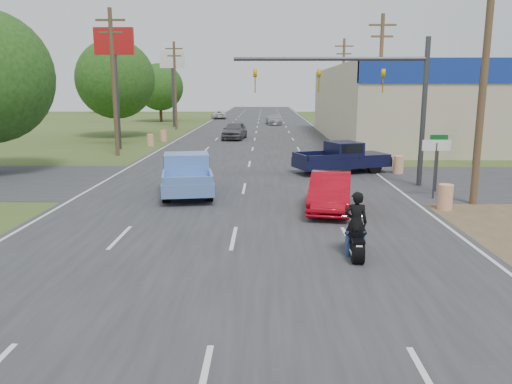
{
  "coord_description": "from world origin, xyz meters",
  "views": [
    {
      "loc": [
        0.98,
        -7.06,
        4.6
      ],
      "look_at": [
        0.69,
        8.97,
        1.3
      ],
      "focal_mm": 35.0,
      "sensor_mm": 36.0,
      "label": 1
    }
  ],
  "objects_px": {
    "distant_car_silver": "(274,119)",
    "motorcycle": "(355,242)",
    "rider": "(356,226)",
    "navy_pickup": "(344,157)",
    "red_convertible": "(330,192)",
    "blue_pickup": "(187,173)",
    "distant_car_grey": "(235,131)",
    "distant_car_white": "(219,115)"
  },
  "relations": [
    {
      "from": "red_convertible",
      "to": "motorcycle",
      "type": "height_order",
      "value": "red_convertible"
    },
    {
      "from": "distant_car_white",
      "to": "rider",
      "type": "bearing_deg",
      "value": 89.08
    },
    {
      "from": "motorcycle",
      "to": "blue_pickup",
      "type": "distance_m",
      "value": 10.56
    },
    {
      "from": "rider",
      "to": "distant_car_silver",
      "type": "height_order",
      "value": "rider"
    },
    {
      "from": "red_convertible",
      "to": "blue_pickup",
      "type": "xyz_separation_m",
      "value": [
        -6.03,
        3.13,
        0.2
      ]
    },
    {
      "from": "rider",
      "to": "navy_pickup",
      "type": "bearing_deg",
      "value": -95.21
    },
    {
      "from": "blue_pickup",
      "to": "distant_car_grey",
      "type": "bearing_deg",
      "value": 78.92
    },
    {
      "from": "red_convertible",
      "to": "rider",
      "type": "height_order",
      "value": "rider"
    },
    {
      "from": "navy_pickup",
      "to": "motorcycle",
      "type": "bearing_deg",
      "value": -28.22
    },
    {
      "from": "navy_pickup",
      "to": "rider",
      "type": "bearing_deg",
      "value": -28.24
    },
    {
      "from": "distant_car_silver",
      "to": "distant_car_white",
      "type": "bearing_deg",
      "value": 118.19
    },
    {
      "from": "navy_pickup",
      "to": "distant_car_white",
      "type": "xyz_separation_m",
      "value": [
        -11.9,
        52.92,
        -0.23
      ]
    },
    {
      "from": "navy_pickup",
      "to": "distant_car_grey",
      "type": "height_order",
      "value": "navy_pickup"
    },
    {
      "from": "blue_pickup",
      "to": "distant_car_silver",
      "type": "distance_m",
      "value": 45.62
    },
    {
      "from": "navy_pickup",
      "to": "distant_car_grey",
      "type": "relative_size",
      "value": 1.18
    },
    {
      "from": "navy_pickup",
      "to": "distant_car_white",
      "type": "distance_m",
      "value": 54.24
    },
    {
      "from": "red_convertible",
      "to": "navy_pickup",
      "type": "height_order",
      "value": "navy_pickup"
    },
    {
      "from": "red_convertible",
      "to": "distant_car_white",
      "type": "bearing_deg",
      "value": 108.53
    },
    {
      "from": "distant_car_grey",
      "to": "distant_car_white",
      "type": "distance_m",
      "value": 34.07
    },
    {
      "from": "distant_car_silver",
      "to": "motorcycle",
      "type": "bearing_deg",
      "value": -93.31
    },
    {
      "from": "distant_car_silver",
      "to": "distant_car_grey",
      "type": "bearing_deg",
      "value": -105.92
    },
    {
      "from": "distant_car_grey",
      "to": "distant_car_silver",
      "type": "distance_m",
      "value": 20.8
    },
    {
      "from": "distant_car_white",
      "to": "motorcycle",
      "type": "bearing_deg",
      "value": 89.07
    },
    {
      "from": "red_convertible",
      "to": "distant_car_white",
      "type": "relative_size",
      "value": 0.93
    },
    {
      "from": "red_convertible",
      "to": "navy_pickup",
      "type": "relative_size",
      "value": 0.77
    },
    {
      "from": "distant_car_grey",
      "to": "rider",
      "type": "bearing_deg",
      "value": -74.47
    },
    {
      "from": "motorcycle",
      "to": "distant_car_silver",
      "type": "relative_size",
      "value": 0.43
    },
    {
      "from": "red_convertible",
      "to": "motorcycle",
      "type": "distance_m",
      "value": 5.54
    },
    {
      "from": "rider",
      "to": "blue_pickup",
      "type": "xyz_separation_m",
      "value": [
        -6.03,
        8.62,
        0.03
      ]
    },
    {
      "from": "distant_car_grey",
      "to": "distant_car_silver",
      "type": "bearing_deg",
      "value": 85.24
    },
    {
      "from": "rider",
      "to": "distant_car_grey",
      "type": "height_order",
      "value": "rider"
    },
    {
      "from": "blue_pickup",
      "to": "distant_car_white",
      "type": "bearing_deg",
      "value": 84.26
    },
    {
      "from": "navy_pickup",
      "to": "distant_car_white",
      "type": "relative_size",
      "value": 1.2
    },
    {
      "from": "navy_pickup",
      "to": "red_convertible",
      "type": "bearing_deg",
      "value": -32.72
    },
    {
      "from": "red_convertible",
      "to": "blue_pickup",
      "type": "bearing_deg",
      "value": 161.89
    },
    {
      "from": "distant_car_silver",
      "to": "distant_car_white",
      "type": "height_order",
      "value": "distant_car_silver"
    },
    {
      "from": "navy_pickup",
      "to": "distant_car_grey",
      "type": "bearing_deg",
      "value": -179.94
    },
    {
      "from": "blue_pickup",
      "to": "distant_car_white",
      "type": "distance_m",
      "value": 58.87
    },
    {
      "from": "red_convertible",
      "to": "rider",
      "type": "xyz_separation_m",
      "value": [
        0.0,
        -5.49,
        0.17
      ]
    },
    {
      "from": "distant_car_white",
      "to": "distant_car_silver",
      "type": "bearing_deg",
      "value": 113.56
    },
    {
      "from": "distant_car_silver",
      "to": "distant_car_white",
      "type": "xyz_separation_m",
      "value": [
        -8.65,
        13.35,
        -0.03
      ]
    },
    {
      "from": "rider",
      "to": "blue_pickup",
      "type": "distance_m",
      "value": 10.52
    }
  ]
}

